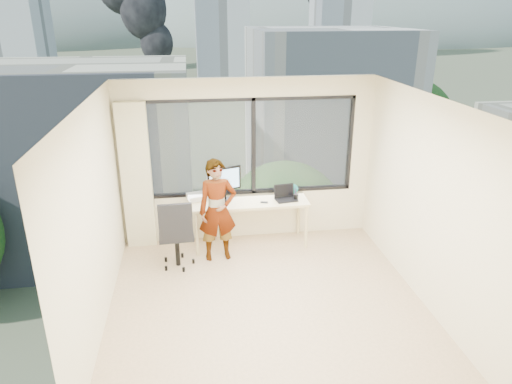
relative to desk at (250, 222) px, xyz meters
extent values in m
cube|color=tan|center=(0.00, -1.66, -0.38)|extent=(4.00, 4.00, 0.01)
cube|color=white|center=(0.00, -1.66, 2.23)|extent=(4.00, 4.00, 0.01)
cube|color=beige|center=(0.00, -3.66, 0.93)|extent=(4.00, 0.01, 2.60)
cube|color=beige|center=(-2.00, -1.66, 0.93)|extent=(0.01, 4.00, 2.60)
cube|color=beige|center=(2.00, -1.66, 0.93)|extent=(0.01, 4.00, 2.60)
cube|color=beige|center=(-1.72, 0.22, 0.77)|extent=(0.45, 0.14, 2.30)
cube|color=beige|center=(0.00, 0.00, 0.00)|extent=(1.80, 0.60, 0.75)
imported|color=#2D2D33|center=(-0.53, -0.38, 0.40)|extent=(0.60, 0.43, 1.55)
cube|color=white|center=(-0.80, 0.19, 0.41)|extent=(0.38, 0.34, 0.08)
cube|color=black|center=(0.20, -0.11, 0.38)|extent=(0.12, 0.08, 0.01)
cylinder|color=black|center=(0.72, -0.06, 0.42)|extent=(0.07, 0.07, 0.09)
ellipsoid|color=#0B4640|center=(0.67, 0.15, 0.47)|extent=(0.28, 0.21, 0.19)
cube|color=#515B3D|center=(0.00, 118.34, -14.38)|extent=(400.00, 400.00, 0.04)
cube|color=beige|center=(-9.00, 28.34, -7.38)|extent=(16.00, 12.00, 14.00)
cube|color=white|center=(12.00, 36.34, -6.38)|extent=(14.00, 13.00, 16.00)
cube|color=silver|center=(-35.00, 93.34, -0.38)|extent=(14.00, 14.00, 28.00)
cube|color=silver|center=(8.00, 118.34, 0.62)|extent=(13.00, 13.00, 30.00)
cube|color=silver|center=(45.00, 138.34, -1.38)|extent=(15.00, 15.00, 26.00)
ellipsoid|color=slate|center=(100.00, 318.34, -14.38)|extent=(300.00, 220.00, 96.00)
camera|label=1|loc=(-0.85, -6.69, 3.15)|focal=32.79mm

